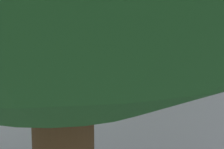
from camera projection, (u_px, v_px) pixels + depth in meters
ground_plane at (137, 109)px, 10.30m from camera, size 80.00×80.00×0.00m
tour_bus at (77, 78)px, 6.17m from camera, size 9.80×3.06×3.25m
spectator_far_left at (185, 86)px, 8.41m from camera, size 0.57×0.33×1.82m
spectator_left at (141, 86)px, 8.58m from camera, size 0.58×0.35×1.78m
spectator_centre at (109, 85)px, 9.00m from camera, size 0.57×0.32×1.72m
spectator_right at (74, 83)px, 9.19m from camera, size 0.57×0.32×1.76m
spectator_far_right at (38, 82)px, 9.37m from camera, size 0.57×0.39×1.77m
parked_motorcycle_silver at (153, 112)px, 8.02m from camera, size 2.05×0.58×0.99m
stunt_motorcycle at (101, 76)px, 13.69m from camera, size 1.92×1.00×1.23m
traffic_cone at (167, 85)px, 13.39m from camera, size 0.34×0.34×0.63m
bay_line_a at (216, 107)px, 10.60m from camera, size 0.11×3.67×0.01m
bay_line_b at (143, 104)px, 11.10m from camera, size 0.11×4.34×0.01m
bay_line_c at (76, 101)px, 11.61m from camera, size 0.11×3.99×0.01m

